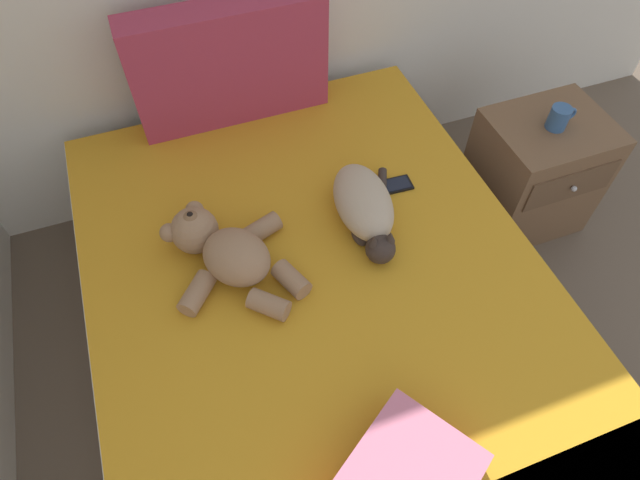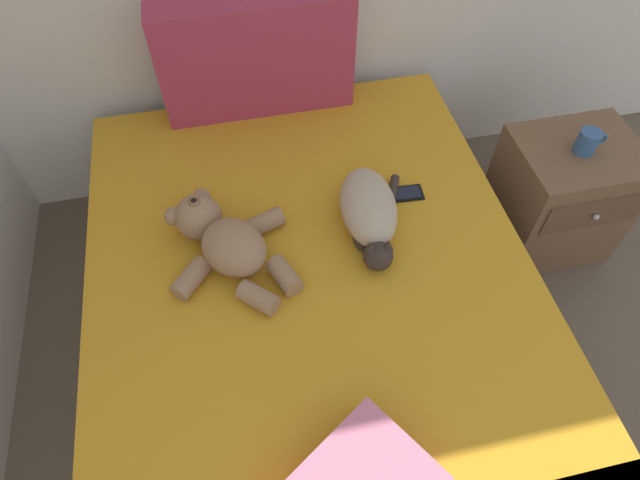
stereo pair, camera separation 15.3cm
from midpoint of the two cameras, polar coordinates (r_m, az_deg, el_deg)
bed at (r=1.97m, az=1.80°, el=-9.38°), size 1.52×2.06×0.54m
patterned_cushion at (r=2.20m, az=-4.69°, el=18.65°), size 0.75×0.15×0.47m
cat at (r=1.84m, az=7.64°, el=2.88°), size 0.28×0.42×0.15m
teddy_bear at (r=1.76m, az=-7.74°, el=-0.09°), size 0.42×0.50×0.17m
cell_phone at (r=2.00m, az=10.94°, el=4.71°), size 0.15×0.08×0.01m
nightstand at (r=2.56m, az=25.55°, el=4.07°), size 0.49×0.43×0.56m
mug at (r=2.34m, az=28.27°, el=9.08°), size 0.12×0.08×0.09m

